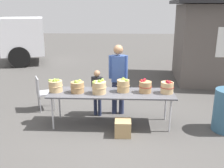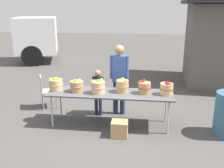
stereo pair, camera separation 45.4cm
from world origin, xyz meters
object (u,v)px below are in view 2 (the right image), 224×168
apple_basket_green_0 (56,84)px  produce_crate (120,128)px  folding_chair (46,89)px  apple_basket_red_0 (144,87)px  apple_basket_green_2 (98,87)px  apple_basket_green_3 (122,86)px  vendor_adult (119,74)px  apple_basket_red_1 (167,88)px  apple_basket_green_1 (77,86)px  child_customer (98,89)px  market_table (110,94)px

apple_basket_green_0 → produce_crate: size_ratio=0.94×
folding_chair → apple_basket_red_0: bearing=-132.1°
apple_basket_green_2 → apple_basket_green_0: bearing=174.8°
apple_basket_green_2 → folding_chair: (-1.51, 0.84, -0.38)m
apple_basket_green_3 → vendor_adult: bearing=102.8°
folding_chair → apple_basket_red_1: bearing=-130.2°
apple_basket_green_1 → folding_chair: apple_basket_green_1 is taller
apple_basket_red_0 → child_customer: (-1.08, 0.44, -0.22)m
vendor_adult → child_customer: vendor_adult is taller
produce_crate → apple_basket_green_2: bearing=139.8°
vendor_adult → child_customer: 0.61m
apple_basket_green_1 → apple_basket_green_3: 0.99m
apple_basket_green_2 → vendor_adult: bearing=60.7°
market_table → apple_basket_green_2: (-0.26, -0.07, 0.18)m
apple_basket_green_1 → apple_basket_red_0: 1.46m
apple_basket_green_1 → produce_crate: 1.31m
apple_basket_green_3 → vendor_adult: (-0.13, 0.55, 0.10)m
apple_basket_green_1 → apple_basket_red_0: bearing=2.6°
apple_basket_green_0 → folding_chair: 1.00m
produce_crate → apple_basket_green_1: bearing=154.2°
apple_basket_red_1 → folding_chair: (-2.96, 0.76, -0.38)m
folding_chair → produce_crate: folding_chair is taller
apple_basket_green_1 → child_customer: bearing=53.7°
apple_basket_green_0 → child_customer: bearing=28.2°
vendor_adult → apple_basket_green_3: bearing=102.6°
apple_basket_green_2 → apple_basket_red_0: 0.99m
apple_basket_red_1 → apple_basket_green_1: bearing=-178.9°
apple_basket_green_1 → apple_basket_green_3: (0.99, 0.10, 0.01)m
market_table → apple_basket_green_0: 1.23m
child_customer → produce_crate: size_ratio=3.41×
folding_chair → produce_crate: bearing=-148.0°
apple_basket_green_0 → child_customer: 1.00m
market_table → apple_basket_green_1: (-0.73, -0.02, 0.16)m
apple_basket_green_1 → apple_basket_red_1: size_ratio=1.03×
vendor_adult → produce_crate: bearing=96.2°
apple_basket_green_0 → folding_chair: (-0.55, 0.75, -0.37)m
apple_basket_green_2 → apple_basket_green_3: size_ratio=1.03×
apple_basket_green_0 → apple_basket_green_1: bearing=-5.3°
apple_basket_green_1 → produce_crate: (0.99, -0.48, -0.71)m
apple_basket_green_0 → apple_basket_red_1: apple_basket_green_0 is taller
apple_basket_green_1 → apple_basket_red_0: (1.45, 0.07, 0.00)m
apple_basket_green_0 → apple_basket_green_3: bearing=2.1°
apple_basket_red_0 → produce_crate: 1.01m
apple_basket_green_0 → produce_crate: 1.72m
apple_basket_green_3 → apple_basket_red_0: 0.47m
market_table → apple_basket_red_1: apple_basket_red_1 is taller
folding_chair → produce_crate: 2.42m
folding_chair → apple_basket_green_0: bearing=-169.6°
folding_chair → child_customer: bearing=-127.3°
apple_basket_red_1 → folding_chair: size_ratio=0.34×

